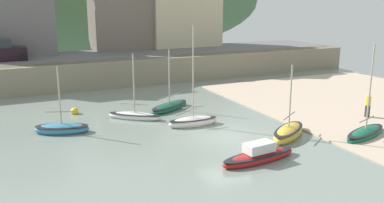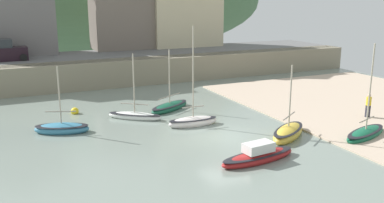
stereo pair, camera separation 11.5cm
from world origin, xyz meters
name	(u,v)px [view 2 (the right image)]	position (x,y,z in m)	size (l,w,h in m)	color
ground	(367,198)	(1.40, -9.56, 0.16)	(48.00, 41.00, 0.61)	gray
quay_seawall	(135,69)	(0.00, 17.50, 1.36)	(48.00, 9.40, 2.40)	gray
hillside_backdrop	(44,2)	(-4.04, 55.20, 7.18)	(80.00, 44.00, 20.51)	#496C46
waterfront_building_left	(5,0)	(-10.58, 25.20, 7.68)	(8.94, 5.72, 10.44)	slate
waterfront_building_centre	(130,7)	(2.00, 25.20, 6.88)	(8.74, 4.56, 8.81)	#71655B
waterfront_building_right	(182,0)	(8.25, 25.20, 7.64)	(8.48, 5.47, 10.32)	beige
fishing_boat_green	(365,133)	(7.54, -3.63, 0.25)	(4.24, 2.45, 5.69)	#135A3C
dinghy_open_wooden	(288,133)	(3.42, -1.70, 0.29)	(3.84, 3.20, 4.51)	gold
motorboat_with_cabin	(170,107)	(-0.65, 6.98, 0.23)	(3.99, 3.07, 4.56)	#16513A
sailboat_nearest_shore	(193,121)	(-0.71, 2.75, 0.29)	(3.37, 1.22, 6.52)	silver
sailboat_far_left	(135,116)	(-3.67, 5.78, 0.22)	(3.54, 3.09, 4.58)	white
sailboat_white_hull	(258,156)	(-0.24, -4.08, 0.27)	(4.54, 1.67, 1.11)	maroon
rowboat_small_beached	(62,128)	(-8.59, 4.83, 0.25)	(3.58, 2.48, 4.25)	teal
parked_car_by_wall	(2,52)	(-11.37, 20.70, 3.20)	(4.17, 1.89, 1.95)	black
person_on_slipway	(368,104)	(10.75, -0.73, 0.98)	(0.34, 0.34, 1.62)	#282833
mooring_buoy	(75,111)	(-7.17, 8.79, 0.17)	(0.56, 0.56, 0.56)	yellow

